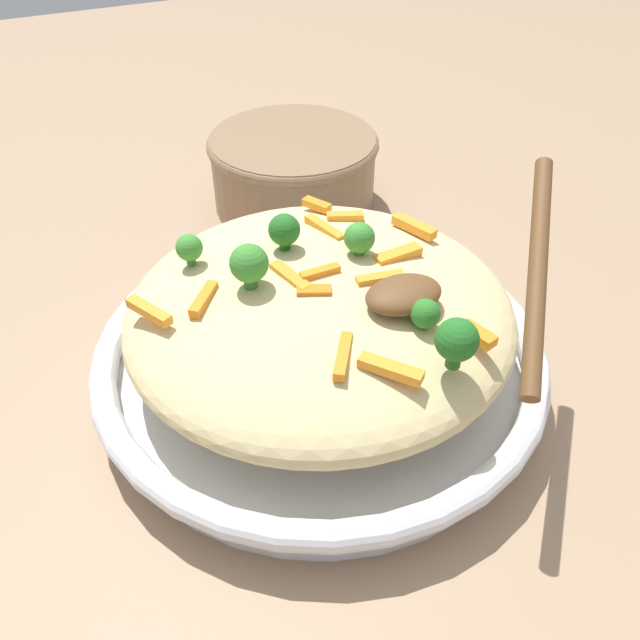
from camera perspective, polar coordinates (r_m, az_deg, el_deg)
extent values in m
plane|color=#9E7F60|center=(0.55, 0.00, -5.18)|extent=(2.40, 2.40, 0.00)
cylinder|color=silver|center=(0.54, 0.00, -4.24)|extent=(0.33, 0.33, 0.03)
torus|color=silver|center=(0.53, 0.00, -2.47)|extent=(0.36, 0.36, 0.02)
torus|color=black|center=(0.52, 0.00, -2.14)|extent=(0.35, 0.35, 0.00)
ellipsoid|color=#DBC689|center=(0.50, 0.00, 0.73)|extent=(0.30, 0.29, 0.07)
cube|color=orange|center=(0.47, -10.02, 1.77)|extent=(0.03, 0.03, 0.01)
cube|color=orange|center=(0.48, 5.21, 3.63)|extent=(0.04, 0.01, 0.01)
cube|color=orange|center=(0.47, -0.52, 2.49)|extent=(0.03, 0.02, 0.01)
cube|color=orange|center=(0.55, 8.13, 8.00)|extent=(0.02, 0.04, 0.01)
cube|color=orange|center=(0.47, -14.57, 0.76)|extent=(0.03, 0.04, 0.01)
cube|color=orange|center=(0.41, 5.86, -4.32)|extent=(0.03, 0.04, 0.01)
cube|color=orange|center=(0.42, 1.99, -3.11)|extent=(0.03, 0.04, 0.01)
cube|color=orange|center=(0.54, 0.38, 7.91)|extent=(0.02, 0.04, 0.01)
cube|color=orange|center=(0.48, -2.58, 3.71)|extent=(0.02, 0.04, 0.01)
cube|color=orange|center=(0.57, -0.29, 9.94)|extent=(0.02, 0.03, 0.01)
cube|color=orange|center=(0.48, -0.08, 4.14)|extent=(0.03, 0.01, 0.01)
cube|color=orange|center=(0.51, 6.57, 5.77)|extent=(0.04, 0.01, 0.01)
cube|color=orange|center=(0.56, 2.19, 8.92)|extent=(0.03, 0.02, 0.01)
cube|color=orange|center=(0.45, 13.45, -1.23)|extent=(0.02, 0.03, 0.01)
cylinder|color=#377928|center=(0.51, -11.09, 5.15)|extent=(0.01, 0.01, 0.01)
sphere|color=#3D8E33|center=(0.51, -11.24, 6.16)|extent=(0.02, 0.02, 0.02)
cylinder|color=#205B1C|center=(0.42, 11.47, -3.28)|extent=(0.01, 0.01, 0.01)
sphere|color=#236B23|center=(0.41, 11.75, -1.68)|extent=(0.03, 0.03, 0.03)
cylinder|color=#205B1C|center=(0.51, -3.06, 6.54)|extent=(0.01, 0.01, 0.01)
sphere|color=#236B23|center=(0.50, -3.11, 7.80)|extent=(0.02, 0.02, 0.02)
cylinder|color=#377928|center=(0.51, 3.37, 5.92)|extent=(0.01, 0.01, 0.01)
sphere|color=#3D8E33|center=(0.50, 3.43, 7.12)|extent=(0.02, 0.02, 0.02)
cylinder|color=#377928|center=(0.47, -6.02, 3.34)|extent=(0.01, 0.01, 0.01)
sphere|color=#3D8E33|center=(0.46, -6.15, 4.90)|extent=(0.03, 0.03, 0.03)
cylinder|color=#296820|center=(0.45, 8.97, -0.40)|extent=(0.01, 0.01, 0.01)
sphere|color=#2D7A28|center=(0.44, 9.09, 0.55)|extent=(0.02, 0.02, 0.02)
ellipsoid|color=brown|center=(0.46, 7.23, 2.21)|extent=(0.06, 0.04, 0.02)
cylinder|color=brown|center=(0.44, 18.30, 4.14)|extent=(0.11, 0.14, 0.08)
cylinder|color=#8C6B4C|center=(0.76, -2.29, 12.72)|extent=(0.18, 0.18, 0.08)
torus|color=#8C6B4C|center=(0.75, -2.36, 15.04)|extent=(0.19, 0.19, 0.01)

